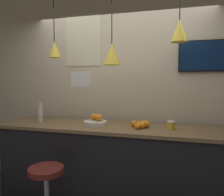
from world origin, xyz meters
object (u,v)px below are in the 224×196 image
(bar_stool, at_px, (47,188))
(mounted_tv, at_px, (210,56))
(spread_jar, at_px, (171,125))
(juice_bottle, at_px, (40,113))
(fruit_bowl, at_px, (96,121))

(bar_stool, distance_m, mounted_tv, 2.47)
(bar_stool, height_order, spread_jar, spread_jar)
(juice_bottle, relative_size, spread_jar, 2.88)
(juice_bottle, bearing_deg, fruit_bowl, 1.19)
(bar_stool, relative_size, spread_jar, 6.82)
(fruit_bowl, relative_size, juice_bottle, 1.06)
(bar_stool, relative_size, fruit_bowl, 2.24)
(fruit_bowl, bearing_deg, juice_bottle, -178.81)
(bar_stool, relative_size, juice_bottle, 2.37)
(bar_stool, bearing_deg, mounted_tv, 31.29)
(juice_bottle, distance_m, mounted_tv, 2.35)
(juice_bottle, distance_m, spread_jar, 1.73)
(juice_bottle, xyz_separation_m, mounted_tv, (2.18, 0.41, 0.76))
(fruit_bowl, bearing_deg, mounted_tv, 15.76)
(fruit_bowl, distance_m, spread_jar, 0.93)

